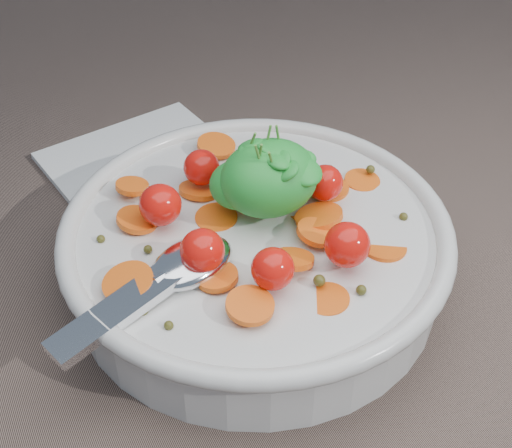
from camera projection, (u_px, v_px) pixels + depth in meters
name	position (u px, v px, depth m)	size (l,w,h in m)	color
ground	(220.00, 272.00, 0.58)	(6.00, 6.00, 0.00)	#776155
bowl	(256.00, 247.00, 0.55)	(0.32, 0.30, 0.13)	silver
napkin	(143.00, 163.00, 0.70)	(0.17, 0.15, 0.01)	white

